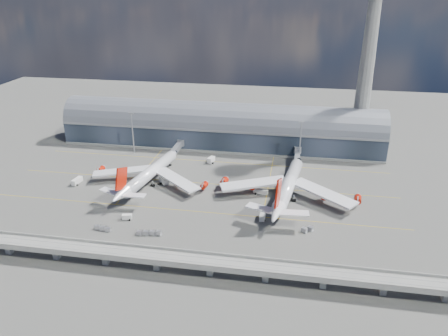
% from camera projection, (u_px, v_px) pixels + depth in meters
% --- Properties ---
extents(ground, '(500.00, 500.00, 0.00)m').
position_uv_depth(ground, '(192.00, 201.00, 211.00)').
color(ground, '#474744').
rests_on(ground, ground).
extents(taxi_lines, '(200.00, 80.12, 0.01)m').
position_uv_depth(taxi_lines, '(202.00, 181.00, 230.96)').
color(taxi_lines, gold).
rests_on(taxi_lines, ground).
extents(terminal, '(200.00, 30.00, 28.00)m').
position_uv_depth(terminal, '(221.00, 128.00, 276.91)').
color(terminal, '#1F2834').
rests_on(terminal, ground).
extents(control_tower, '(19.00, 19.00, 103.00)m').
position_uv_depth(control_tower, '(367.00, 67.00, 252.04)').
color(control_tower, gray).
rests_on(control_tower, ground).
extents(guideway, '(220.00, 8.50, 7.20)m').
position_uv_depth(guideway, '(156.00, 257.00, 159.20)').
color(guideway, gray).
rests_on(guideway, ground).
extents(floodlight_mast_left, '(3.00, 0.70, 25.70)m').
position_uv_depth(floodlight_mast_left, '(133.00, 132.00, 263.06)').
color(floodlight_mast_left, gray).
rests_on(floodlight_mast_left, ground).
extents(floodlight_mast_right, '(3.00, 0.70, 25.70)m').
position_uv_depth(floodlight_mast_right, '(300.00, 142.00, 247.40)').
color(floodlight_mast_right, gray).
rests_on(floodlight_mast_right, ground).
extents(airliner_left, '(63.51, 66.84, 20.41)m').
position_uv_depth(airliner_left, '(148.00, 174.00, 225.45)').
color(airliner_left, white).
rests_on(airliner_left, ground).
extents(airliner_right, '(69.23, 72.41, 22.98)m').
position_uv_depth(airliner_right, '(288.00, 187.00, 211.18)').
color(airliner_right, white).
rests_on(airliner_right, ground).
extents(jet_bridge_left, '(4.40, 28.00, 7.25)m').
position_uv_depth(jet_bridge_left, '(176.00, 149.00, 260.46)').
color(jet_bridge_left, gray).
rests_on(jet_bridge_left, ground).
extents(jet_bridge_right, '(4.40, 32.00, 7.25)m').
position_uv_depth(jet_bridge_right, '(297.00, 158.00, 247.50)').
color(jet_bridge_right, gray).
rests_on(jet_bridge_right, ground).
extents(service_truck_0, '(3.19, 7.47, 3.00)m').
position_uv_depth(service_truck_0, '(77.00, 181.00, 227.79)').
color(service_truck_0, silver).
rests_on(service_truck_0, ground).
extents(service_truck_1, '(4.60, 2.91, 2.47)m').
position_uv_depth(service_truck_1, '(127.00, 217.00, 194.14)').
color(service_truck_1, silver).
rests_on(service_truck_1, ground).
extents(service_truck_2, '(7.47, 3.49, 2.61)m').
position_uv_depth(service_truck_2, '(261.00, 191.00, 217.15)').
color(service_truck_2, silver).
rests_on(service_truck_2, ground).
extents(service_truck_3, '(2.70, 6.27, 3.01)m').
position_uv_depth(service_truck_3, '(263.00, 216.00, 194.28)').
color(service_truck_3, silver).
rests_on(service_truck_3, ground).
extents(service_truck_4, '(4.02, 6.18, 3.30)m').
position_uv_depth(service_truck_4, '(211.00, 160.00, 254.01)').
color(service_truck_4, silver).
rests_on(service_truck_4, ground).
extents(service_truck_5, '(6.40, 6.84, 3.28)m').
position_uv_depth(service_truck_5, '(164.00, 180.00, 228.12)').
color(service_truck_5, silver).
rests_on(service_truck_5, ground).
extents(cargo_train_0, '(7.97, 3.08, 1.74)m').
position_uv_depth(cargo_train_0, '(103.00, 228.00, 185.83)').
color(cargo_train_0, gray).
rests_on(cargo_train_0, ground).
extents(cargo_train_1, '(10.93, 3.49, 1.80)m').
position_uv_depth(cargo_train_1, '(149.00, 233.00, 182.42)').
color(cargo_train_1, gray).
rests_on(cargo_train_1, ground).
extents(cargo_train_2, '(5.81, 4.59, 1.94)m').
position_uv_depth(cargo_train_2, '(307.00, 229.00, 184.96)').
color(cargo_train_2, gray).
rests_on(cargo_train_2, ground).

